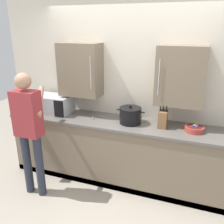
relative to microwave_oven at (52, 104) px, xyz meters
name	(u,v)px	position (x,y,z in m)	size (l,w,h in m)	color
ground_plane	(100,221)	(1.17, -0.92, -1.08)	(9.72, 9.72, 0.00)	#9E9384
back_wall_tiled	(130,84)	(1.17, 0.27, 0.35)	(4.02, 0.44, 2.77)	beige
counter_unit	(123,152)	(1.17, -0.03, -0.61)	(3.42, 0.61, 0.95)	#756651
microwave_oven	(52,104)	(0.00, 0.00, 0.00)	(0.57, 0.75, 0.27)	#B7BABF
knife_block	(163,119)	(1.71, -0.03, -0.02)	(0.11, 0.15, 0.32)	brown
stock_pot	(130,115)	(1.27, -0.02, -0.02)	(0.40, 0.30, 0.25)	black
wooden_spoon	(97,116)	(0.75, 0.03, -0.12)	(0.20, 0.18, 0.02)	#A37547
fruit_bowl	(194,128)	(2.12, -0.02, -0.09)	(0.24, 0.24, 0.10)	#AD3D33
person_figure	(29,126)	(0.11, -0.71, -0.06)	(0.44, 0.54, 1.70)	#282D3D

